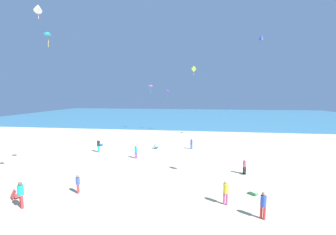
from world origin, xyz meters
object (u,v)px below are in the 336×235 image
person_0 (226,191)px  kite_lime (194,69)px  kite_blue (261,37)px  cooler_box (254,193)px  person_5 (245,165)px  person_7 (78,183)px  beach_chair_far_left (156,146)px  kite_purple (167,91)px  person_3 (136,151)px  person_4 (21,193)px  person_6 (191,143)px  kite_magenta (151,85)px  person_1 (98,145)px  beach_chair_far_right (16,195)px  beach_chair_mid_beach (100,144)px  kite_white (38,8)px  kite_teal (48,33)px  person_2 (263,203)px

person_0 → kite_lime: kite_lime is taller
person_0 → kite_blue: (7.22, 18.55, 14.39)m
cooler_box → person_5: person_5 is taller
person_7 → beach_chair_far_left: bearing=-113.0°
kite_purple → person_7: bearing=-97.0°
person_3 → person_4: person_4 is taller
person_5 → person_6: person_5 is taller
cooler_box → kite_magenta: (-12.93, 24.84, 8.84)m
person_1 → kite_lime: size_ratio=1.00×
beach_chair_far_right → person_7: person_7 is taller
person_1 → person_4: (1.01, -12.63, 0.04)m
person_1 → person_5: person_1 is taller
person_4 → kite_lime: kite_lime is taller
beach_chair_mid_beach → kite_lime: size_ratio=0.48×
beach_chair_far_left → kite_white: size_ratio=0.62×
person_3 → kite_teal: (-5.39, -6.03, 11.30)m
cooler_box → person_6: person_6 is taller
person_2 → beach_chair_mid_beach: bearing=-90.7°
cooler_box → person_1: (-16.19, 8.93, 0.82)m
person_7 → kite_white: 12.18m
kite_blue → kite_teal: kite_blue is taller
person_4 → kite_magenta: 29.72m
beach_chair_far_left → person_2: bearing=-52.7°
person_1 → kite_teal: kite_teal is taller
person_1 → kite_purple: size_ratio=0.99×
person_0 → person_5: 6.05m
beach_chair_far_right → kite_blue: size_ratio=0.68×
beach_chair_mid_beach → cooler_box: 21.15m
person_2 → person_4: size_ratio=0.94×
person_5 → kite_lime: kite_lime is taller
cooler_box → kite_teal: kite_teal is taller
person_1 → person_3: size_ratio=1.15×
cooler_box → kite_lime: size_ratio=0.36×
person_4 → kite_blue: (20.17, 20.63, 14.35)m
person_3 → person_6: person_3 is taller
beach_chair_far_right → person_0: person_0 is taller
person_3 → person_4: bearing=129.4°
person_1 → kite_lime: 20.72m
person_7 → kite_lime: kite_lime is taller
person_2 → kite_purple: 29.82m
person_7 → kite_white: bearing=7.1°
cooler_box → person_2: 3.06m
beach_chair_mid_beach → person_0: size_ratio=0.49×
person_5 → kite_teal: (-16.46, -2.81, 11.31)m
person_4 → person_5: bearing=147.5°
beach_chair_far_left → person_0: person_0 is taller
kite_purple → person_4: bearing=-101.3°
beach_chair_far_right → kite_blue: 32.82m
person_1 → person_2: 19.82m
person_5 → kite_purple: 23.94m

